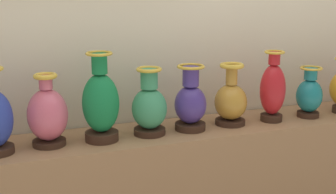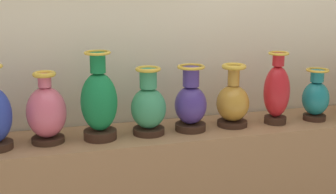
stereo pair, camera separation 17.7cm
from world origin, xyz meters
The scene contains 7 objects.
vase_rose centered at (-0.59, -0.02, 0.98)m, with size 0.18×0.18×0.34m.
vase_emerald centered at (-0.35, -0.04, 1.01)m, with size 0.17×0.17×0.42m.
vase_jade centered at (-0.11, -0.03, 0.97)m, with size 0.17×0.17×0.33m.
vase_indigo centered at (0.11, -0.03, 0.97)m, with size 0.16×0.16×0.33m.
vase_ochre centered at (0.34, -0.02, 0.96)m, with size 0.17×0.17×0.32m.
vase_crimson centered at (0.58, -0.04, 1.00)m, with size 0.14×0.14×0.38m.
vase_teal centered at (0.82, -0.04, 0.96)m, with size 0.14×0.14×0.28m.
Camera 2 is at (-0.65, -2.21, 1.56)m, focal length 51.04 mm.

